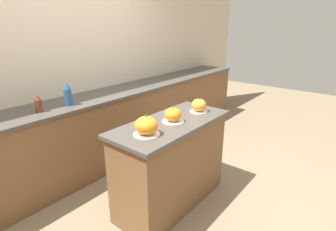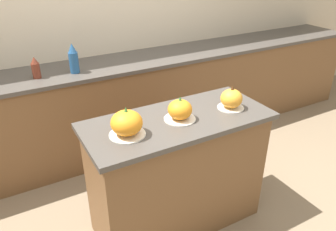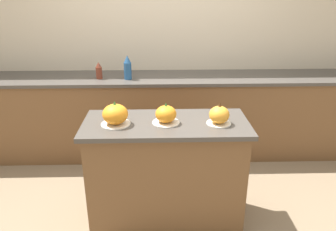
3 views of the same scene
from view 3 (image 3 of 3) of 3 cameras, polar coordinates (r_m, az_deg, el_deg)
name	(u,v)px [view 3 (image 3 of 3)]	position (r m, az deg, el deg)	size (l,w,h in m)	color
ground_plane	(166,218)	(2.96, -0.33, -17.36)	(12.00, 12.00, 0.00)	#847056
wall_back	(163,42)	(3.87, -0.91, 12.64)	(8.00, 0.06, 2.50)	beige
kitchen_island	(166,173)	(2.70, -0.35, -9.91)	(1.27, 0.55, 0.90)	brown
back_counter	(164,116)	(3.77, -0.77, -0.03)	(6.00, 0.60, 0.93)	brown
pumpkin_cake_left	(115,115)	(2.45, -9.17, 0.13)	(0.22, 0.22, 0.19)	silver
pumpkin_cake_center	(166,115)	(2.45, -0.33, 0.12)	(0.21, 0.21, 0.17)	silver
pumpkin_cake_right	(219,115)	(2.46, 8.90, 0.02)	(0.18, 0.18, 0.18)	silver
bottle_tall	(128,68)	(3.51, -7.04, 8.24)	(0.08, 0.08, 0.26)	#235184
bottle_short	(99,71)	(3.59, -11.94, 7.63)	(0.07, 0.07, 0.18)	maroon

